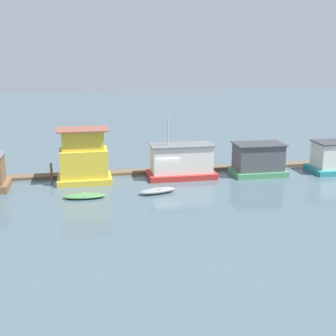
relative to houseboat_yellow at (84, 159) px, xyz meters
The scene contains 9 objects.
ground_plane 8.54m from the houseboat_yellow, ahead, with size 200.00×200.00×0.00m, color #475B66.
dock_walkway 8.80m from the houseboat_yellow, 16.04° to the left, with size 51.00×1.49×0.30m, color brown.
houseboat_yellow is the anchor object (origin of this frame).
houseboat_red 9.87m from the houseboat_yellow, ahead, with size 6.93×3.41×6.26m.
houseboat_green 18.00m from the houseboat_yellow, ahead, with size 5.48×3.62×3.33m.
houseboat_teal 26.69m from the houseboat_yellow, ahead, with size 5.60×3.79×3.31m.
dinghy_green 5.66m from the houseboat_yellow, 91.24° to the right, with size 3.79×1.61×0.41m.
dinghy_grey 8.52m from the houseboat_yellow, 38.01° to the right, with size 3.73×1.98×0.52m.
mooring_post_far_right 3.84m from the houseboat_yellow, 157.37° to the left, with size 0.25×0.25×1.74m, color #846B4C.
Camera 1 is at (-8.33, -45.05, 13.12)m, focal length 50.00 mm.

